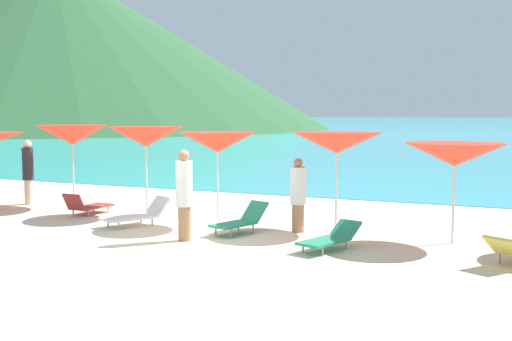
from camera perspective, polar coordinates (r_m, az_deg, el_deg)
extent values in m
cube|color=beige|center=(22.13, 6.65, -2.04)|extent=(50.00, 100.00, 0.30)
cone|color=#2D5B33|center=(117.00, -17.88, 10.84)|extent=(96.54, 96.54, 29.17)
cylinder|color=silver|center=(18.23, -16.45, 0.15)|extent=(0.05, 0.05, 2.18)
cone|color=red|center=(18.17, -16.53, 3.15)|extent=(2.07, 2.07, 0.55)
sphere|color=silver|center=(18.17, -16.54, 3.68)|extent=(0.07, 0.07, 0.07)
cylinder|color=silver|center=(16.38, -10.02, -0.27)|extent=(0.05, 0.05, 2.17)
cone|color=red|center=(16.32, -10.07, 3.07)|extent=(2.02, 2.02, 0.52)
sphere|color=silver|center=(16.31, -10.08, 3.63)|extent=(0.07, 0.07, 0.07)
cylinder|color=silver|center=(14.70, -3.53, -1.00)|extent=(0.04, 0.04, 2.09)
cone|color=red|center=(14.63, -3.55, 2.60)|extent=(1.88, 1.88, 0.48)
sphere|color=silver|center=(14.62, -3.55, 3.19)|extent=(0.07, 0.07, 0.07)
cylinder|color=silver|center=(14.16, 7.39, -1.24)|extent=(0.05, 0.05, 2.10)
cone|color=red|center=(14.08, 7.44, 2.53)|extent=(2.21, 2.21, 0.48)
sphere|color=silver|center=(14.08, 7.44, 3.14)|extent=(0.07, 0.07, 0.07)
cylinder|color=silver|center=(13.21, 17.69, -2.27)|extent=(0.05, 0.05, 1.94)
cone|color=red|center=(13.13, 17.79, 1.41)|extent=(2.08, 2.08, 0.47)
sphere|color=silver|center=(13.12, 17.81, 2.05)|extent=(0.07, 0.07, 0.07)
cube|color=#268C66|center=(12.05, 6.23, -6.48)|extent=(0.86, 1.22, 0.05)
cube|color=#268C66|center=(12.62, 8.25, -5.33)|extent=(0.62, 0.55, 0.32)
cylinder|color=gray|center=(11.95, 4.34, -7.11)|extent=(0.04, 0.04, 0.17)
cylinder|color=gray|center=(11.67, 6.14, -7.42)|extent=(0.04, 0.04, 0.17)
cylinder|color=gray|center=(12.55, 6.55, -6.53)|extent=(0.04, 0.04, 0.17)
cylinder|color=gray|center=(12.29, 8.30, -6.81)|extent=(0.04, 0.04, 0.17)
cube|color=#268C66|center=(13.57, -2.13, -4.98)|extent=(0.82, 1.12, 0.05)
cube|color=#268C66|center=(14.03, -0.13, -3.79)|extent=(0.62, 0.56, 0.44)
cylinder|color=gray|center=(13.55, -3.71, -5.56)|extent=(0.04, 0.04, 0.21)
cylinder|color=gray|center=(13.23, -2.34, -5.81)|extent=(0.04, 0.04, 0.21)
cylinder|color=gray|center=(14.03, -1.63, -5.17)|extent=(0.04, 0.04, 0.21)
cylinder|color=gray|center=(13.72, -0.26, -5.40)|extent=(0.04, 0.04, 0.21)
cube|color=white|center=(14.85, -11.62, -4.26)|extent=(1.12, 1.39, 0.05)
cube|color=white|center=(15.19, -9.00, -3.23)|extent=(0.71, 0.61, 0.44)
cylinder|color=gray|center=(14.94, -13.44, -4.71)|extent=(0.04, 0.04, 0.19)
cylinder|color=gray|center=(14.46, -12.50, -5.02)|extent=(0.04, 0.04, 0.19)
cylinder|color=gray|center=(15.33, -10.52, -4.40)|extent=(0.04, 0.04, 0.19)
cylinder|color=gray|center=(14.86, -9.52, -4.69)|extent=(0.04, 0.04, 0.19)
cube|color=#A53333|center=(16.96, -14.84, -3.23)|extent=(0.61, 1.14, 0.05)
cube|color=#A53333|center=(16.43, -16.40, -2.80)|extent=(0.56, 0.28, 0.44)
cylinder|color=gray|center=(17.08, -13.44, -3.51)|extent=(0.04, 0.04, 0.17)
cylinder|color=gray|center=(17.40, -14.69, -3.38)|extent=(0.04, 0.04, 0.17)
cylinder|color=gray|center=(16.49, -15.18, -3.86)|extent=(0.04, 0.04, 0.17)
cylinder|color=gray|center=(16.81, -16.45, -3.72)|extent=(0.04, 0.04, 0.17)
cube|color=#D8BF4C|center=(11.40, 21.81, -6.48)|extent=(0.71, 0.66, 0.36)
cylinder|color=gray|center=(11.85, 21.50, -7.47)|extent=(0.04, 0.04, 0.21)
cylinder|color=beige|center=(19.28, -20.15, -1.87)|extent=(0.24, 0.24, 0.72)
cylinder|color=#26262D|center=(19.20, -20.22, 0.59)|extent=(0.32, 0.32, 0.94)
sphere|color=beige|center=(19.17, -20.28, 2.30)|extent=(0.23, 0.23, 0.23)
cylinder|color=#A3704C|center=(13.02, -6.59, -4.85)|extent=(0.26, 0.26, 0.73)
cylinder|color=white|center=(12.90, -6.63, -1.20)|extent=(0.35, 0.35, 0.95)
sphere|color=#A3704C|center=(12.85, -6.65, 1.37)|extent=(0.24, 0.24, 0.24)
cylinder|color=#A3704C|center=(13.90, 3.87, -4.39)|extent=(0.27, 0.27, 0.63)
cylinder|color=white|center=(13.79, 3.89, -1.39)|extent=(0.36, 0.36, 0.83)
sphere|color=#A3704C|center=(13.74, 3.90, 0.70)|extent=(0.21, 0.21, 0.21)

